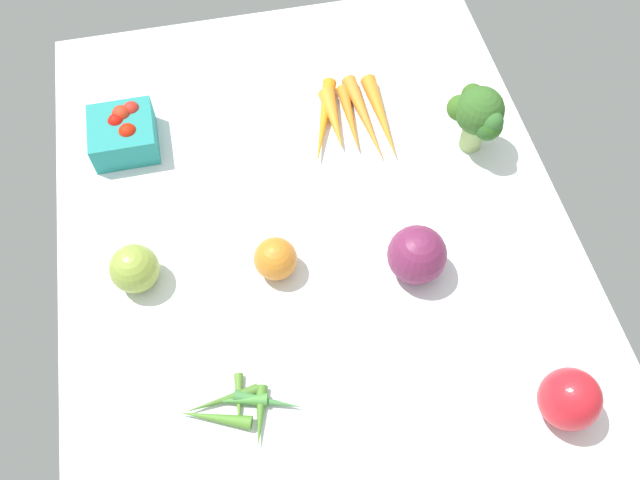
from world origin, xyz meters
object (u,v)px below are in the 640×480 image
(carrot_bunch, at_px, (353,120))
(berry_basket, at_px, (124,132))
(broccoli_head, at_px, (479,115))
(bell_pepper_red, at_px, (570,399))
(heirloom_tomato_green, at_px, (134,268))
(heirloom_tomato_orange, at_px, (275,259))
(red_onion_center, at_px, (417,255))
(okra_pile, at_px, (239,407))

(carrot_bunch, height_order, berry_basket, berry_basket)
(broccoli_head, bearing_deg, carrot_bunch, 64.40)
(bell_pepper_red, bearing_deg, heirloom_tomato_green, 59.62)
(heirloom_tomato_green, relative_size, broccoli_head, 0.58)
(heirloom_tomato_green, bearing_deg, heirloom_tomato_orange, -97.03)
(heirloom_tomato_green, bearing_deg, red_onion_center, -99.52)
(carrot_bunch, relative_size, bell_pepper_red, 2.17)
(heirloom_tomato_green, bearing_deg, bell_pepper_red, -120.38)
(bell_pepper_red, height_order, berry_basket, bell_pepper_red)
(carrot_bunch, relative_size, heirloom_tomato_orange, 3.02)
(berry_basket, bearing_deg, heirloom_tomato_green, -179.71)
(red_onion_center, distance_m, berry_basket, 0.50)
(heirloom_tomato_orange, bearing_deg, carrot_bunch, -35.33)
(heirloom_tomato_orange, relative_size, berry_basket, 0.61)
(bell_pepper_red, bearing_deg, carrot_bunch, 16.03)
(carrot_bunch, bearing_deg, heirloom_tomato_green, 120.71)
(broccoli_head, bearing_deg, heirloom_tomato_green, 103.88)
(carrot_bunch, xyz_separation_m, heirloom_tomato_green, (-0.22, 0.37, 0.02))
(berry_basket, relative_size, broccoli_head, 0.85)
(red_onion_center, bearing_deg, okra_pile, 118.59)
(okra_pile, xyz_separation_m, heirloom_tomato_green, (0.22, 0.11, 0.03))
(okra_pile, bearing_deg, bell_pepper_red, -102.03)
(okra_pile, relative_size, heirloom_tomato_green, 2.37)
(heirloom_tomato_orange, height_order, red_onion_center, red_onion_center)
(heirloom_tomato_green, xyz_separation_m, berry_basket, (0.25, 0.00, -0.01))
(bell_pepper_red, bearing_deg, berry_basket, 42.90)
(heirloom_tomato_orange, xyz_separation_m, broccoli_head, (0.16, -0.35, 0.04))
(bell_pepper_red, bearing_deg, okra_pile, 77.97)
(bell_pepper_red, relative_size, broccoli_head, 0.73)
(red_onion_center, bearing_deg, heirloom_tomato_green, 80.48)
(red_onion_center, bearing_deg, bell_pepper_red, -151.89)
(berry_basket, bearing_deg, okra_pile, -166.46)
(carrot_bunch, xyz_separation_m, berry_basket, (0.04, 0.37, 0.02))
(bell_pepper_red, xyz_separation_m, heirloom_tomato_green, (0.30, 0.51, -0.01))
(okra_pile, bearing_deg, carrot_bunch, -30.38)
(heirloom_tomato_orange, xyz_separation_m, berry_basket, (0.28, 0.20, -0.00))
(carrot_bunch, height_order, heirloom_tomato_orange, heirloom_tomato_orange)
(heirloom_tomato_orange, xyz_separation_m, red_onion_center, (-0.04, -0.19, 0.01))
(red_onion_center, relative_size, berry_basket, 0.83)
(heirloom_tomato_orange, height_order, heirloom_tomato_green, heirloom_tomato_green)
(okra_pile, xyz_separation_m, bell_pepper_red, (-0.09, -0.40, 0.03))
(okra_pile, xyz_separation_m, berry_basket, (0.47, 0.11, 0.02))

